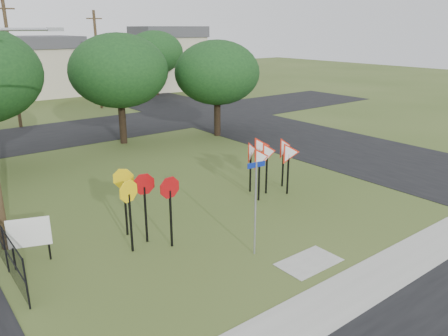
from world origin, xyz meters
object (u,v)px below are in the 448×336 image
at_px(street_name_sign, 255,203).
at_px(info_board, 29,234).
at_px(yield_sign_cluster, 268,154).
at_px(stop_sign_cluster, 142,193).

distance_m(street_name_sign, info_board, 7.02).
relative_size(street_name_sign, yield_sign_cluster, 1.01).
bearing_deg(street_name_sign, info_board, 147.81).
bearing_deg(street_name_sign, yield_sign_cluster, 42.53).
bearing_deg(street_name_sign, stop_sign_cluster, 131.18).
xyz_separation_m(yield_sign_cluster, info_board, (-10.14, -0.16, -0.74)).
bearing_deg(info_board, yield_sign_cluster, 0.93).
relative_size(yield_sign_cluster, info_board, 1.97).
distance_m(street_name_sign, yield_sign_cluster, 5.74).
xyz_separation_m(street_name_sign, yield_sign_cluster, (4.23, 3.88, -0.01)).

